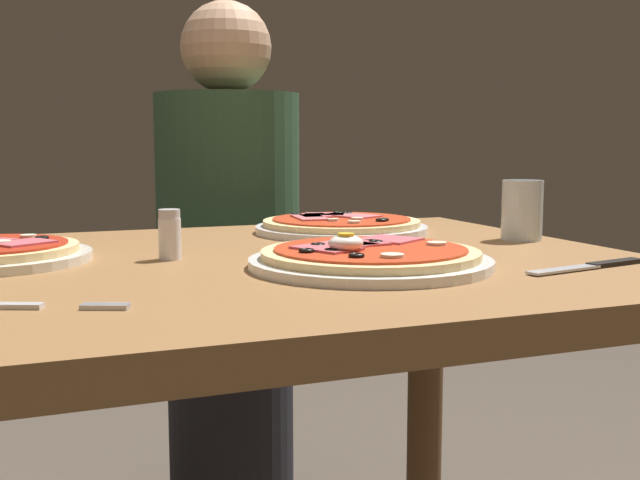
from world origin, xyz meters
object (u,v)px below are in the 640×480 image
fork (33,306)px  salt_shaker (170,235)px  water_glass_near (522,214)px  pizza_foreground (370,258)px  dining_table (258,350)px  knife (595,266)px  diner_person (229,280)px  pizza_across_right (341,226)px

fork → salt_shaker: size_ratio=2.25×
water_glass_near → pizza_foreground: bearing=-155.1°
fork → dining_table: bearing=36.5°
dining_table → pizza_foreground: bearing=-45.8°
dining_table → salt_shaker: size_ratio=15.39×
water_glass_near → fork: (-0.74, -0.26, -0.04)m
dining_table → knife: (0.37, -0.22, 0.13)m
diner_person → knife: bearing=102.4°
pizza_across_right → salt_shaker: 0.38m
salt_shaker → diner_person: (0.27, 0.69, -0.19)m
fork → knife: 0.66m
fork → salt_shaker: 0.32m
pizza_across_right → fork: size_ratio=1.95×
pizza_foreground → pizza_across_right: size_ratio=1.04×
salt_shaker → pizza_across_right: bearing=30.3°
water_glass_near → fork: water_glass_near is taller
pizza_across_right → salt_shaker: (-0.33, -0.19, 0.02)m
pizza_foreground → knife: pizza_foreground is taller
fork → salt_shaker: (0.18, 0.26, 0.03)m
fork → knife: knife is taller
pizza_across_right → water_glass_near: (0.23, -0.19, 0.03)m
water_glass_near → salt_shaker: (-0.56, 0.00, -0.01)m
diner_person → salt_shaker: bearing=68.8°
pizza_across_right → water_glass_near: size_ratio=3.10×
pizza_across_right → salt_shaker: bearing=-149.7°
pizza_foreground → pizza_across_right: bearing=72.3°
water_glass_near → dining_table: bearing=-174.5°
water_glass_near → salt_shaker: size_ratio=1.41×
knife → diner_person: diner_person is taller
knife → salt_shaker: bearing=150.9°
pizza_foreground → salt_shaker: size_ratio=4.55×
pizza_foreground → water_glass_near: 0.38m
pizza_across_right → fork: bearing=-138.6°
pizza_foreground → salt_shaker: (-0.22, 0.16, 0.02)m
dining_table → salt_shaker: bearing=157.1°
fork → water_glass_near: bearing=19.2°
salt_shaker → knife: bearing=-29.1°
pizza_foreground → knife: bearing=-22.2°
water_glass_near → diner_person: (-0.29, 0.69, -0.20)m
pizza_across_right → diner_person: diner_person is taller
pizza_foreground → fork: size_ratio=2.02×
dining_table → pizza_across_right: size_ratio=3.51×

